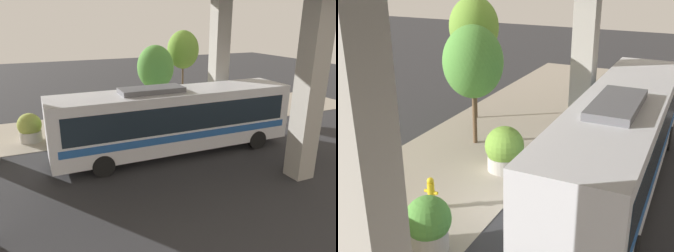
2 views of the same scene
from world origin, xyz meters
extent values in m
plane|color=#2D2D30|center=(0.00, 0.00, 0.00)|extent=(80.00, 80.00, 0.00)
cube|color=gray|center=(-3.00, 0.00, 0.01)|extent=(6.00, 40.00, 0.02)
cube|color=#ADA89E|center=(0.50, -6.37, 3.91)|extent=(0.90, 0.90, 7.82)
cube|color=#ADA89E|center=(0.50, 6.37, 3.91)|extent=(0.90, 0.90, 7.82)
cube|color=silver|center=(2.94, 2.40, 1.88)|extent=(2.56, 12.26, 2.86)
cube|color=#19232D|center=(2.94, 2.40, 2.23)|extent=(2.60, 11.28, 1.26)
cube|color=#2659A5|center=(2.94, 2.40, 1.31)|extent=(2.60, 11.65, 0.34)
cube|color=slate|center=(2.94, 1.18, 3.43)|extent=(1.28, 3.07, 0.24)
cylinder|color=black|center=(1.74, 6.69, 0.50)|extent=(0.28, 1.00, 1.00)
cylinder|color=black|center=(4.14, 6.69, 0.50)|extent=(0.28, 1.00, 1.00)
cylinder|color=black|center=(1.74, -1.58, 0.50)|extent=(0.28, 1.00, 1.00)
cylinder|color=gold|center=(-2.02, -1.33, 0.46)|extent=(0.23, 0.23, 0.92)
sphere|color=gold|center=(-2.02, -1.33, 0.99)|extent=(0.22, 0.22, 0.22)
cylinder|color=gold|center=(-2.19, -1.33, 0.60)|extent=(0.14, 0.10, 0.10)
cylinder|color=gold|center=(-1.85, -1.33, 0.60)|extent=(0.14, 0.10, 0.10)
cylinder|color=#ADA89E|center=(-0.89, -3.03, 0.31)|extent=(1.02, 1.02, 0.61)
sphere|color=#4C8C38|center=(-0.89, -3.03, 0.96)|extent=(1.25, 1.25, 1.25)
sphere|color=#BF334C|center=(-0.76, -3.13, 0.76)|extent=(0.36, 0.36, 0.36)
cylinder|color=#ADA89E|center=(-1.14, 2.10, 0.29)|extent=(1.27, 1.27, 0.58)
sphere|color=olive|center=(-1.14, 2.10, 0.98)|extent=(1.46, 1.46, 1.46)
sphere|color=#993F8C|center=(-0.98, 1.98, 0.75)|extent=(0.45, 0.45, 0.45)
sphere|color=olive|center=(-1.83, -4.40, 0.99)|extent=(1.32, 1.32, 1.32)
sphere|color=#993F8C|center=(-1.68, -4.52, 0.80)|extent=(0.42, 0.42, 0.42)
cylinder|color=brown|center=(-4.89, 6.63, 1.90)|extent=(0.13, 0.13, 3.80)
ellipsoid|color=olive|center=(-4.89, 6.63, 4.50)|extent=(2.32, 2.32, 2.79)
cylinder|color=brown|center=(-3.38, 3.84, 1.40)|extent=(0.19, 0.19, 2.80)
ellipsoid|color=#4C8C38|center=(-3.38, 3.84, 3.54)|extent=(2.47, 2.47, 2.97)
camera|label=1|loc=(17.30, -4.19, 6.64)|focal=35.00mm
camera|label=2|loc=(5.04, -10.67, 7.21)|focal=45.00mm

